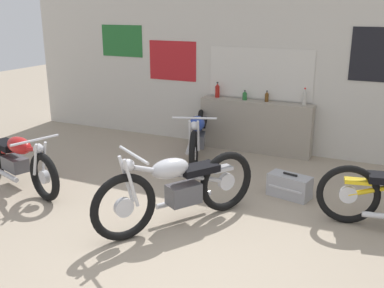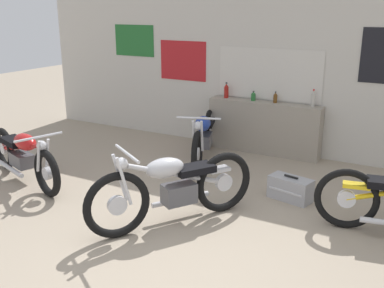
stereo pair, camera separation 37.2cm
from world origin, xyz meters
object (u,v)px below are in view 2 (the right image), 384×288
object	(u,v)px
motorcycle_silver	(174,187)
bottle_leftmost	(226,91)
bottle_center	(275,98)
motorcycle_red	(23,155)
bottle_left_center	(253,96)
motorcycle_blue	(203,135)
bottle_right_center	(313,99)
hard_case_silver	(290,189)

from	to	relation	value
motorcycle_silver	bottle_leftmost	bearing A→B (deg)	104.03
bottle_center	motorcycle_red	bearing A→B (deg)	-132.22
bottle_left_center	bottle_center	bearing A→B (deg)	2.88
motorcycle_silver	motorcycle_blue	bearing A→B (deg)	108.99
motorcycle_silver	bottle_left_center	bearing A→B (deg)	94.74
bottle_right_center	motorcycle_red	bearing A→B (deg)	-138.26
bottle_left_center	motorcycle_red	size ratio (longest dim) A/B	0.08
bottle_center	motorcycle_silver	xyz separation A→B (m)	(-0.13, -2.97, -0.50)
bottle_leftmost	bottle_right_center	xyz separation A→B (m)	(1.48, 0.01, 0.00)
motorcycle_red	hard_case_silver	xyz separation A→B (m)	(3.45, 1.19, -0.24)
bottle_right_center	hard_case_silver	world-z (taller)	bottle_right_center
bottle_left_center	motorcycle_blue	xyz separation A→B (m)	(-0.47, -0.87, -0.52)
bottle_left_center	motorcycle_silver	world-z (taller)	bottle_left_center
bottle_left_center	hard_case_silver	size ratio (longest dim) A/B	0.28
bottle_leftmost	hard_case_silver	distance (m)	2.53
motorcycle_blue	motorcycle_silver	bearing A→B (deg)	-71.01
bottle_center	motorcycle_silver	size ratio (longest dim) A/B	0.10
motorcycle_silver	motorcycle_blue	size ratio (longest dim) A/B	0.92
bottle_leftmost	motorcycle_silver	bearing A→B (deg)	-75.97
bottle_leftmost	motorcycle_red	world-z (taller)	bottle_leftmost
bottle_center	motorcycle_silver	distance (m)	3.02
bottle_center	motorcycle_silver	world-z (taller)	bottle_center
bottle_leftmost	motorcycle_blue	size ratio (longest dim) A/B	0.14
bottle_left_center	motorcycle_red	bearing A→B (deg)	-128.08
bottle_center	motorcycle_red	size ratio (longest dim) A/B	0.09
bottle_right_center	motorcycle_silver	bearing A→B (deg)	-103.98
motorcycle_silver	motorcycle_red	distance (m)	2.50
bottle_left_center	motorcycle_blue	distance (m)	1.12
bottle_center	motorcycle_red	world-z (taller)	bottle_center
bottle_leftmost	motorcycle_silver	distance (m)	3.10
bottle_center	motorcycle_red	xyz separation A→B (m)	(-2.62, -2.89, -0.55)
bottle_center	bottle_right_center	world-z (taller)	bottle_right_center
motorcycle_silver	bottle_center	bearing A→B (deg)	87.54
hard_case_silver	bottle_center	bearing A→B (deg)	115.99
bottle_left_center	bottle_center	world-z (taller)	bottle_center
bottle_right_center	motorcycle_silver	size ratio (longest dim) A/B	0.15
motorcycle_red	hard_case_silver	world-z (taller)	motorcycle_red
bottle_left_center	motorcycle_blue	size ratio (longest dim) A/B	0.08
bottle_left_center	motorcycle_red	xyz separation A→B (m)	(-2.25, -2.87, -0.54)
bottle_leftmost	motorcycle_blue	distance (m)	1.04
bottle_right_center	motorcycle_red	xyz separation A→B (m)	(-3.24, -2.89, -0.59)
bottle_leftmost	motorcycle_red	bearing A→B (deg)	-121.41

